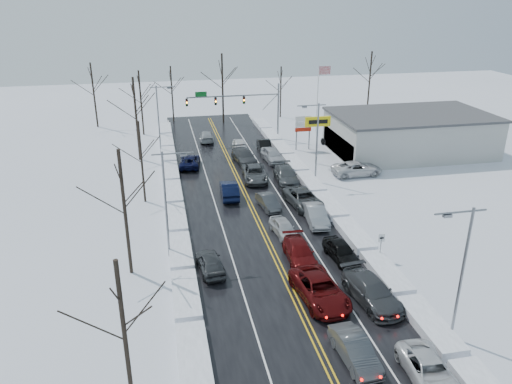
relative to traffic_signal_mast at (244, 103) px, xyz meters
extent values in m
plane|color=silver|center=(-3.45, -27.99, -5.48)|extent=(160.00, 160.00, 0.00)
cube|color=black|center=(-3.45, -25.99, -5.47)|extent=(14.00, 84.00, 0.01)
cube|color=white|center=(-11.05, -25.99, -5.48)|extent=(1.85, 72.00, 0.67)
cube|color=white|center=(4.15, -25.99, -5.48)|extent=(1.85, 72.00, 0.67)
cylinder|color=slate|center=(5.05, 0.01, -1.48)|extent=(0.24, 0.24, 8.00)
cylinder|color=slate|center=(-1.45, 0.01, 1.02)|extent=(13.00, 0.18, 0.18)
cylinder|color=slate|center=(3.85, 0.01, -0.08)|extent=(2.33, 0.10, 2.33)
cube|color=#0C591E|center=(-5.95, 0.01, 1.42)|extent=(1.60, 0.08, 0.70)
cube|color=black|center=(0.05, 0.01, 0.37)|extent=(0.32, 0.25, 1.05)
sphere|color=#3F0705|center=(0.05, -0.15, 0.67)|extent=(0.20, 0.20, 0.20)
sphere|color=orange|center=(0.05, -0.15, 0.37)|extent=(0.22, 0.22, 0.22)
sphere|color=black|center=(0.05, -0.15, 0.07)|extent=(0.20, 0.20, 0.20)
cube|color=black|center=(-3.95, 0.01, 0.37)|extent=(0.32, 0.25, 1.05)
sphere|color=#3F0705|center=(-3.95, -0.15, 0.67)|extent=(0.20, 0.20, 0.20)
sphere|color=orange|center=(-3.95, -0.15, 0.37)|extent=(0.22, 0.22, 0.22)
sphere|color=black|center=(-3.95, -0.15, 0.07)|extent=(0.20, 0.20, 0.20)
cube|color=black|center=(-7.95, 0.01, 0.37)|extent=(0.32, 0.25, 1.05)
sphere|color=#3F0705|center=(-7.95, -0.15, 0.67)|extent=(0.20, 0.20, 0.20)
sphere|color=orange|center=(-7.95, -0.15, 0.37)|extent=(0.22, 0.22, 0.22)
sphere|color=black|center=(-7.95, -0.15, 0.07)|extent=(0.20, 0.20, 0.20)
cylinder|color=slate|center=(7.05, -11.99, -2.68)|extent=(0.20, 0.20, 5.60)
cube|color=yellow|center=(7.05, -11.99, -0.08)|extent=(3.20, 0.30, 1.20)
cube|color=black|center=(7.05, -12.16, -0.08)|extent=(2.40, 0.04, 0.50)
cylinder|color=slate|center=(6.15, -5.99, -3.48)|extent=(0.16, 0.16, 4.00)
cylinder|color=slate|center=(7.95, -5.99, -3.48)|extent=(0.16, 0.16, 4.00)
cube|color=white|center=(7.05, -5.99, -1.18)|extent=(2.20, 0.22, 0.70)
cube|color=white|center=(7.05, -5.99, -1.98)|extent=(2.20, 0.22, 0.70)
cube|color=#AE1F0D|center=(7.05, -5.99, -2.68)|extent=(2.20, 0.22, 0.50)
cylinder|color=slate|center=(4.75, -35.99, -4.38)|extent=(0.08, 0.08, 2.20)
cube|color=white|center=(4.75, -35.99, -3.48)|extent=(0.55, 0.05, 0.70)
cube|color=black|center=(4.75, -36.03, -3.48)|extent=(0.35, 0.02, 0.15)
cylinder|color=silver|center=(11.55, 2.01, -0.48)|extent=(0.14, 0.14, 10.00)
cube|color=#AAAAA5|center=(20.55, -9.99, -2.98)|extent=(20.00, 12.00, 5.00)
cube|color=#262628|center=(10.60, -9.99, -3.88)|extent=(0.10, 11.00, 2.80)
cube|color=#3F3F42|center=(20.55, -9.99, -0.33)|extent=(20.40, 12.40, 0.30)
cylinder|color=slate|center=(5.05, -45.99, -0.98)|extent=(0.18, 0.18, 9.00)
cylinder|color=slate|center=(4.25, -45.99, 3.32)|extent=(3.20, 0.12, 0.12)
cube|color=slate|center=(3.45, -45.99, 3.17)|extent=(0.50, 0.25, 0.18)
cylinder|color=slate|center=(5.05, -17.99, -0.98)|extent=(0.18, 0.18, 9.00)
cylinder|color=slate|center=(4.25, -17.99, 3.32)|extent=(3.20, 0.12, 0.12)
cube|color=slate|center=(3.45, -17.99, 3.17)|extent=(0.50, 0.25, 0.18)
cylinder|color=slate|center=(-11.95, -31.99, -0.98)|extent=(0.18, 0.18, 9.00)
cylinder|color=slate|center=(-11.15, -31.99, 3.32)|extent=(3.20, 0.12, 0.12)
cube|color=slate|center=(-10.35, -31.99, 3.17)|extent=(0.50, 0.25, 0.18)
cylinder|color=slate|center=(-11.95, -3.99, -0.98)|extent=(0.18, 0.18, 9.00)
cylinder|color=slate|center=(-11.15, -3.99, 3.32)|extent=(3.20, 0.12, 0.12)
cube|color=slate|center=(-10.35, -3.99, 3.17)|extent=(0.50, 0.25, 0.18)
cylinder|color=#2D231C|center=(-14.45, -47.99, -0.98)|extent=(0.24, 0.24, 9.00)
cylinder|color=#2D231C|center=(-14.95, -33.99, -0.48)|extent=(0.27, 0.27, 10.00)
cylinder|color=#2D231C|center=(-13.95, -19.99, -1.23)|extent=(0.23, 0.23, 8.50)
cylinder|color=#2D231C|center=(-14.65, -5.99, -0.23)|extent=(0.28, 0.28, 10.50)
cylinder|color=#2D231C|center=(-14.25, 6.01, -0.73)|extent=(0.25, 0.25, 9.50)
cylinder|color=#2D231C|center=(-21.45, 12.01, -0.48)|extent=(0.27, 0.27, 10.00)
cylinder|color=#2D231C|center=(-9.45, 13.01, -0.98)|extent=(0.24, 0.24, 9.00)
cylinder|color=#2D231C|center=(-1.45, 11.01, 0.02)|extent=(0.29, 0.29, 11.00)
cylinder|color=#2D231C|center=(8.55, 12.51, -1.23)|extent=(0.23, 0.23, 8.50)
cylinder|color=#2D231C|center=(24.55, 13.01, -0.23)|extent=(0.28, 0.28, 10.50)
imported|color=#424548|center=(-1.71, -46.75, -5.48)|extent=(1.94, 4.70, 1.51)
imported|color=#48090A|center=(-1.78, -40.39, -5.48)|extent=(3.42, 6.35, 1.69)
imported|color=#550B0B|center=(-1.67, -34.81, -5.48)|extent=(2.30, 5.25, 1.50)
imported|color=#BCBCBE|center=(-1.79, -30.10, -5.48)|extent=(2.13, 4.26, 1.40)
imported|color=#383A3D|center=(-1.85, -24.19, -5.48)|extent=(1.96, 4.27, 1.36)
imported|color=#444749|center=(-1.62, -16.16, -5.48)|extent=(3.16, 5.96, 1.60)
imported|color=#3A3C3F|center=(-1.72, -9.76, -5.48)|extent=(2.87, 5.80, 1.62)
imported|color=silver|center=(-1.52, -5.59, -5.48)|extent=(2.23, 4.96, 1.65)
imported|color=silver|center=(1.74, -49.14, -5.48)|extent=(2.56, 5.11, 1.39)
imported|color=#3A3C3F|center=(1.69, -41.32, -5.48)|extent=(3.13, 6.11, 1.70)
imported|color=black|center=(1.71, -35.25, -5.48)|extent=(2.20, 4.53, 1.49)
imported|color=gray|center=(1.77, -28.37, -5.48)|extent=(2.08, 4.99, 1.60)
imported|color=#3C3F41|center=(1.74, -24.40, -5.48)|extent=(3.42, 6.13, 1.62)
imported|color=#434649|center=(1.73, -17.51, -5.48)|extent=(2.77, 5.95, 1.68)
imported|color=#AEB0B7|center=(1.87, -10.20, -5.48)|extent=(2.48, 5.19, 1.71)
imported|color=black|center=(1.80, -5.78, -5.48)|extent=(1.81, 4.62, 1.50)
imported|color=black|center=(-5.23, -20.56, -5.48)|extent=(1.98, 5.03, 1.63)
imported|color=black|center=(-8.57, -10.00, -5.48)|extent=(3.00, 5.33, 1.41)
imported|color=#9DA0A5|center=(-5.33, 0.74, -5.48)|extent=(2.32, 4.97, 1.40)
imported|color=#383A3D|center=(-8.89, -35.02, -5.48)|extent=(2.22, 4.60, 1.51)
imported|color=silver|center=(10.46, -16.98, -5.48)|extent=(6.03, 2.92, 1.65)
imported|color=#424447|center=(13.68, -12.01, -5.48)|extent=(2.26, 5.47, 1.58)
imported|color=black|center=(11.48, -5.86, -5.48)|extent=(2.51, 4.99, 1.63)
camera|label=1|loc=(-12.09, -68.69, 15.01)|focal=35.00mm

